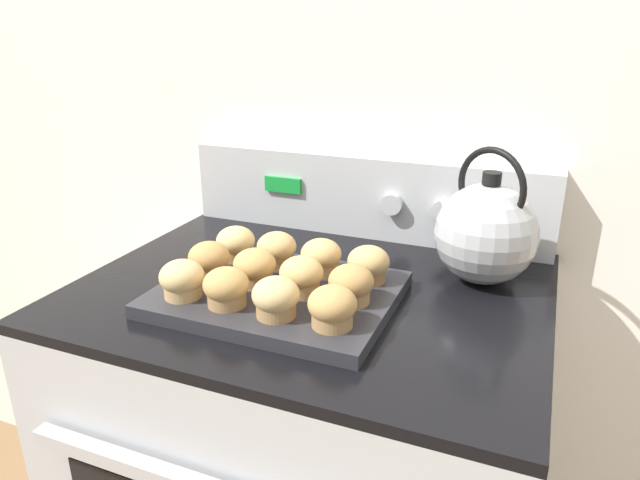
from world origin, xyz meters
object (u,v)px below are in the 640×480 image
muffin_r0_c1 (226,288)px  muffin_r1_c1 (255,267)px  tea_kettle (485,232)px  muffin_r1_c2 (301,276)px  muffin_r2_c2 (321,257)px  muffin_r2_c0 (236,243)px  muffin_r2_c3 (368,264)px  muffin_r1_c0 (209,260)px  muffin_r2_c1 (277,249)px  muffin_pan (278,294)px  muffin_r1_c3 (351,285)px  muffin_r0_c2 (276,298)px  muffin_r0_c0 (182,280)px  muffin_r0_c3 (332,307)px

muffin_r0_c1 → muffin_r1_c1: size_ratio=1.00×
muffin_r0_c1 → tea_kettle: bearing=40.4°
muffin_r1_c2 → muffin_r2_c2: size_ratio=1.00×
muffin_r2_c0 → muffin_r2_c3: bearing=-0.3°
muffin_r1_c0 → muffin_r2_c0: bearing=88.6°
muffin_r2_c0 → muffin_r2_c1: 0.08m
muffin_pan → muffin_r1_c3: size_ratio=5.35×
muffin_r1_c3 → muffin_r2_c0: same height
muffin_r0_c2 → muffin_r1_c1: size_ratio=1.00×
muffin_r0_c0 → muffin_r2_c0: size_ratio=1.00×
muffin_r2_c2 → tea_kettle: tea_kettle is taller
muffin_r2_c1 → muffin_r2_c3: 0.17m
muffin_r1_c0 → muffin_r2_c0: size_ratio=1.00×
muffin_r2_c1 → muffin_r1_c1: bearing=-88.6°
muffin_r0_c2 → muffin_r1_c3: bearing=44.5°
muffin_pan → muffin_r0_c0: 0.15m
muffin_r1_c2 → muffin_r2_c1: bearing=134.9°
muffin_r0_c1 → muffin_r1_c0: (-0.08, 0.08, 0.00)m
muffin_r0_c2 → muffin_r0_c3: size_ratio=1.00×
muffin_r0_c0 → muffin_r2_c3: 0.29m
muffin_r0_c2 → muffin_r2_c0: 0.23m
muffin_r0_c3 → muffin_r1_c1: size_ratio=1.00×
muffin_r0_c3 → muffin_r1_c2: 0.11m
muffin_pan → muffin_r1_c2: muffin_r1_c2 is taller
muffin_pan → muffin_r0_c3: bearing=-33.1°
muffin_r0_c1 → muffin_r1_c3: (0.17, 0.08, 0.00)m
muffin_r0_c1 → muffin_r2_c1: 0.17m
muffin_pan → muffin_r2_c0: (-0.12, 0.08, 0.04)m
muffin_r0_c0 → muffin_r0_c3: (0.24, 0.00, 0.00)m
muffin_r1_c2 → muffin_r0_c0: bearing=-153.3°
muffin_r0_c3 → muffin_pan: bearing=146.9°
muffin_pan → muffin_r1_c2: bearing=-1.3°
muffin_r2_c1 → tea_kettle: tea_kettle is taller
muffin_r1_c2 → muffin_r1_c3: 0.08m
muffin_r0_c2 → muffin_r2_c2: (0.00, 0.17, 0.00)m
muffin_r1_c0 → muffin_r2_c3: same height
muffin_r1_c3 → muffin_r0_c0: bearing=-161.7°
muffin_r2_c0 → muffin_r2_c2: 0.16m
muffin_r0_c0 → muffin_r1_c2: same height
muffin_r1_c1 → tea_kettle: tea_kettle is taller
muffin_r2_c1 → muffin_r2_c3: same height
tea_kettle → muffin_pan: bearing=-145.2°
muffin_r1_c3 → muffin_r2_c2: same height
muffin_r0_c3 → muffin_r2_c2: (-0.08, 0.16, 0.00)m
muffin_pan → muffin_r1_c0: 0.13m
muffin_r0_c2 → muffin_r1_c2: 0.08m
muffin_r0_c0 → muffin_r0_c1: size_ratio=1.00×
muffin_pan → muffin_r2_c2: bearing=63.2°
muffin_r2_c0 → muffin_r0_c2: bearing=-45.8°
muffin_r1_c0 → muffin_r2_c1: same height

